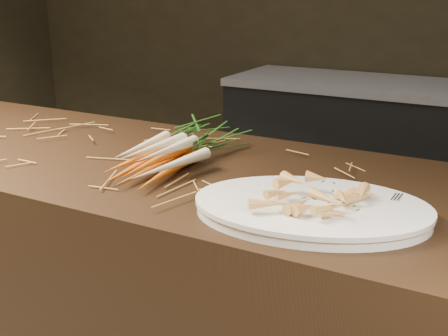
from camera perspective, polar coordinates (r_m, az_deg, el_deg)
The scene contains 7 objects.
main_counter at distance 1.69m, azimuth -8.03°, elevation -13.69°, with size 2.40×0.70×0.90m, color black.
back_counter at distance 3.21m, azimuth 16.85°, elevation 0.82°, with size 1.82×0.62×0.84m.
straw_bedding at distance 1.50m, azimuth -8.79°, elevation 1.38°, with size 1.40×0.60×0.02m, color #B08334, non-canonical shape.
root_veg_bunch at distance 1.45m, azimuth -4.23°, elevation 2.38°, with size 0.19×0.49×0.09m.
serving_platter at distance 1.12m, azimuth 8.84°, elevation -4.31°, with size 0.46×0.31×0.02m, color white, non-canonical shape.
roasted_veg_heap at distance 1.11m, azimuth 8.94°, elevation -2.50°, with size 0.23×0.16×0.05m, color #BD843A, non-canonical shape.
serving_fork at distance 1.10m, azimuth 17.34°, elevation -4.63°, with size 0.02×0.17×0.00m, color silver.
Camera 1 is at (0.88, -0.84, 1.34)m, focal length 45.00 mm.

